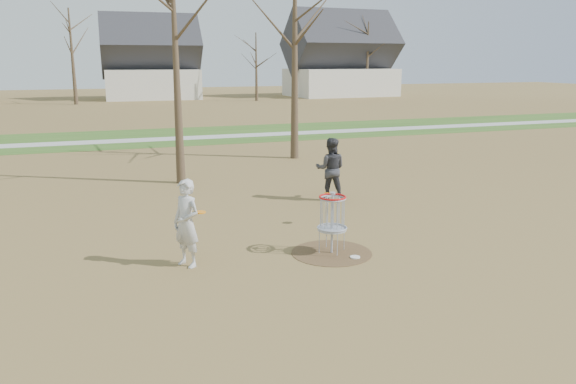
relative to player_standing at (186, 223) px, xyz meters
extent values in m
plane|color=brown|center=(3.14, -0.27, -0.92)|extent=(160.00, 160.00, 0.00)
cube|color=#2D5119|center=(3.14, 20.73, -0.91)|extent=(160.00, 8.00, 0.01)
cube|color=#9E9E99|center=(3.14, 19.73, -0.90)|extent=(160.00, 1.50, 0.01)
cylinder|color=#47331E|center=(3.14, -0.27, -0.91)|extent=(1.80, 1.80, 0.01)
imported|color=#BBBBBB|center=(0.00, 0.00, 0.00)|extent=(0.73, 0.80, 1.83)
imported|color=#313136|center=(5.10, 4.28, 0.04)|extent=(1.14, 1.04, 1.91)
cylinder|color=white|center=(3.49, -0.74, -0.90)|extent=(0.22, 0.22, 0.02)
cylinder|color=orange|center=(3.94, 1.76, -0.07)|extent=(0.22, 0.22, 0.08)
cylinder|color=orange|center=(0.28, -0.13, 0.24)|extent=(0.22, 0.22, 0.02)
cylinder|color=#9EA3AD|center=(3.14, -0.27, -0.24)|extent=(0.05, 0.05, 1.35)
cylinder|color=#9EA3AD|center=(3.14, -0.27, -0.37)|extent=(0.64, 0.64, 0.04)
torus|color=#9EA3AD|center=(3.14, -0.27, 0.33)|extent=(0.60, 0.60, 0.04)
torus|color=red|center=(3.14, -0.27, 0.37)|extent=(0.60, 0.60, 0.04)
cone|color=#382B1E|center=(1.14, 8.23, 2.83)|extent=(0.32, 0.32, 7.50)
cone|color=#382B1E|center=(6.64, 11.73, 3.33)|extent=(0.36, 0.36, 8.50)
cone|color=#382B1E|center=(-2.86, 47.73, 3.58)|extent=(0.40, 0.40, 9.00)
cone|color=#382B1E|center=(15.14, 46.73, 2.58)|extent=(0.32, 0.32, 7.00)
cone|color=#382B1E|center=(29.14, 48.73, 3.33)|extent=(0.38, 0.38, 8.50)
cube|color=silver|center=(5.14, 53.73, 0.68)|extent=(10.24, 7.34, 3.20)
pyramid|color=#2D2D33|center=(5.14, 53.73, 4.06)|extent=(10.74, 7.36, 3.55)
cube|color=silver|center=(27.14, 51.73, 0.68)|extent=(12.40, 8.62, 3.20)
pyramid|color=#2D2D33|center=(27.14, 51.73, 4.31)|extent=(13.00, 8.65, 4.06)
camera|label=1|loc=(-1.70, -11.12, 3.26)|focal=35.00mm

